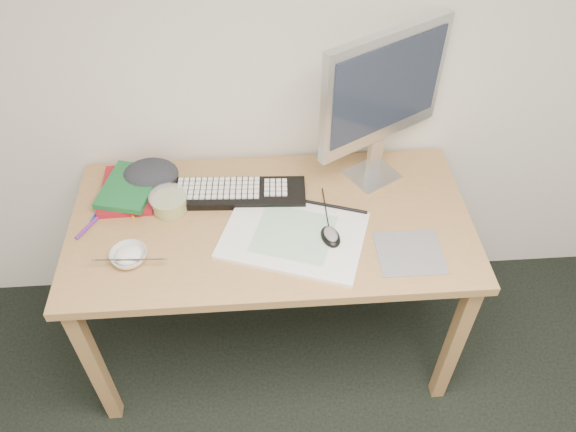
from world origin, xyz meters
name	(u,v)px	position (x,y,z in m)	size (l,w,h in m)	color
desk	(271,236)	(-0.19, 1.43, 0.67)	(1.40, 0.70, 0.75)	#AB844E
mousepad	(410,253)	(0.26, 1.25, 0.75)	(0.22, 0.20, 0.00)	slate
sketchpad	(294,235)	(-0.11, 1.35, 0.76)	(0.47, 0.33, 0.01)	white
keyboard	(240,193)	(-0.29, 1.56, 0.76)	(0.47, 0.15, 0.03)	black
monitor	(384,92)	(0.21, 1.64, 1.12)	(0.45, 0.28, 0.59)	silver
mouse	(331,235)	(0.01, 1.32, 0.78)	(0.06, 0.10, 0.03)	black
rice_bowl	(129,256)	(-0.66, 1.28, 0.77)	(0.12, 0.12, 0.04)	white
chopsticks	(129,260)	(-0.65, 1.25, 0.79)	(0.02, 0.02, 0.23)	silver
fruit_tub	(169,203)	(-0.54, 1.51, 0.78)	(0.14, 0.14, 0.07)	#DBE04F
book_red	(129,190)	(-0.70, 1.61, 0.76)	(0.19, 0.26, 0.03)	maroon
book_green	(129,187)	(-0.69, 1.60, 0.79)	(0.18, 0.24, 0.02)	#19642F
cloth_lump	(151,175)	(-0.62, 1.66, 0.79)	(0.17, 0.14, 0.07)	#27282E
pencil_pink	(252,218)	(-0.25, 1.44, 0.75)	(0.01, 0.01, 0.18)	#D66B81
pencil_tan	(293,216)	(-0.11, 1.44, 0.75)	(0.01, 0.01, 0.17)	tan
pencil_black	(300,213)	(-0.09, 1.46, 0.75)	(0.01, 0.01, 0.17)	black
marker_blue	(99,210)	(-0.79, 1.52, 0.76)	(0.01, 0.01, 0.12)	#1C279B
marker_orange	(130,207)	(-0.68, 1.52, 0.76)	(0.01, 0.01, 0.12)	orange
marker_purple	(90,225)	(-0.81, 1.44, 0.76)	(0.01, 0.01, 0.14)	#63258A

